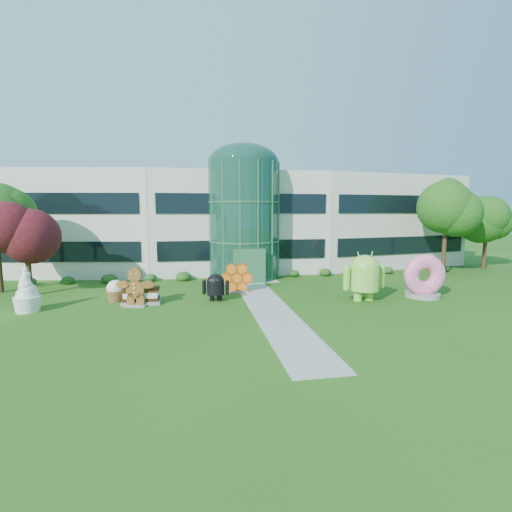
{
  "coord_description": "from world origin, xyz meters",
  "views": [
    {
      "loc": [
        -4.58,
        -19.77,
        5.92
      ],
      "look_at": [
        0.0,
        6.0,
        2.6
      ],
      "focal_mm": 26.0,
      "sensor_mm": 36.0,
      "label": 1
    }
  ],
  "objects": [
    {
      "name": "ground",
      "position": [
        0.0,
        0.0,
        0.0
      ],
      "size": [
        140.0,
        140.0,
        0.0
      ],
      "primitive_type": "plane",
      "color": "#215114",
      "rests_on": "ground"
    },
    {
      "name": "building",
      "position": [
        0.0,
        18.0,
        4.65
      ],
      "size": [
        46.0,
        15.0,
        9.3
      ],
      "primitive_type": null,
      "color": "beige",
      "rests_on": "ground"
    },
    {
      "name": "atrium",
      "position": [
        0.0,
        12.0,
        4.9
      ],
      "size": [
        6.0,
        6.0,
        9.8
      ],
      "primitive_type": "cylinder",
      "color": "#194738",
      "rests_on": "ground"
    },
    {
      "name": "walkway",
      "position": [
        0.0,
        2.0,
        0.02
      ],
      "size": [
        2.4,
        20.0,
        0.04
      ],
      "primitive_type": "cube",
      "color": "#9E9E93",
      "rests_on": "ground"
    },
    {
      "name": "tree_red",
      "position": [
        -15.5,
        7.5,
        3.0
      ],
      "size": [
        4.0,
        4.0,
        6.0
      ],
      "primitive_type": null,
      "color": "#3F0C14",
      "rests_on": "ground"
    },
    {
      "name": "trees_backdrop",
      "position": [
        0.0,
        13.0,
        4.2
      ],
      "size": [
        52.0,
        8.0,
        8.4
      ],
      "primitive_type": null,
      "color": "#1F4C13",
      "rests_on": "ground"
    },
    {
      "name": "android_green",
      "position": [
        6.47,
        2.25,
        1.76
      ],
      "size": [
        3.31,
        2.39,
        3.53
      ],
      "primitive_type": null,
      "rotation": [
        0.0,
        0.0,
        0.1
      ],
      "color": "#89D644",
      "rests_on": "ground"
    },
    {
      "name": "android_black",
      "position": [
        -3.04,
        3.84,
        1.04
      ],
      "size": [
        2.06,
        1.62,
        2.07
      ],
      "primitive_type": null,
      "rotation": [
        0.0,
        0.0,
        -0.24
      ],
      "color": "black",
      "rests_on": "ground"
    },
    {
      "name": "donut",
      "position": [
        10.87,
        2.48,
        1.47
      ],
      "size": [
        3.01,
        1.8,
        2.94
      ],
      "primitive_type": null,
      "rotation": [
        0.0,
        0.0,
        -0.17
      ],
      "color": "pink",
      "rests_on": "ground"
    },
    {
      "name": "gingerbread",
      "position": [
        -7.95,
        3.39,
        1.2
      ],
      "size": [
        2.75,
        1.51,
        2.4
      ],
      "primitive_type": null,
      "rotation": [
        0.0,
        0.0,
        -0.2
      ],
      "color": "brown",
      "rests_on": "ground"
    },
    {
      "name": "ice_cream_sandwich",
      "position": [
        -7.69,
        3.92,
        0.52
      ],
      "size": [
        2.39,
        1.29,
        1.04
      ],
      "primitive_type": null,
      "rotation": [
        0.0,
        0.0,
        -0.05
      ],
      "color": "black",
      "rests_on": "ground"
    },
    {
      "name": "honeycomb",
      "position": [
        -1.37,
        6.06,
        0.95
      ],
      "size": [
        2.49,
        1.06,
        1.91
      ],
      "primitive_type": null,
      "rotation": [
        0.0,
        0.0,
        -0.08
      ],
      "color": "orange",
      "rests_on": "ground"
    },
    {
      "name": "froyo",
      "position": [
        -13.97,
        3.17,
        1.35
      ],
      "size": [
        2.03,
        2.03,
        2.7
      ],
      "primitive_type": null,
      "rotation": [
        0.0,
        0.0,
        0.36
      ],
      "color": "white",
      "rests_on": "ground"
    },
    {
      "name": "cupcake",
      "position": [
        -9.41,
        4.83,
        0.7
      ],
      "size": [
        1.52,
        1.52,
        1.41
      ],
      "primitive_type": null,
      "rotation": [
        0.0,
        0.0,
        -0.37
      ],
      "color": "white",
      "rests_on": "ground"
    }
  ]
}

